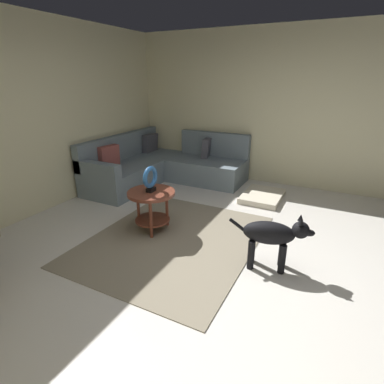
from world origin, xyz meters
TOP-DOWN VIEW (x-y plane):
  - ground_plane at (0.00, 0.00)m, footprint 6.00×6.00m
  - wall_back at (0.00, 2.94)m, footprint 6.00×0.12m
  - wall_right at (2.94, 0.00)m, footprint 0.12×6.00m
  - area_rug at (0.15, 0.70)m, footprint 2.30×1.90m
  - sectional_couch at (1.99, 2.01)m, footprint 2.20×2.25m
  - side_table at (0.26, 1.08)m, footprint 0.60×0.60m
  - torus_sculpture at (0.26, 1.08)m, footprint 0.28×0.08m
  - dog_bed_mat at (1.98, 0.08)m, footprint 0.80×0.60m
  - dog at (0.12, -0.49)m, footprint 0.33×0.84m
  - dog_toy_ball at (0.90, -0.47)m, footprint 0.10×0.10m

SIDE VIEW (x-z plane):
  - ground_plane at x=0.00m, z-range -0.10..0.00m
  - area_rug at x=0.15m, z-range 0.00..0.01m
  - dog_bed_mat at x=1.98m, z-range 0.00..0.09m
  - dog_toy_ball at x=0.90m, z-range 0.00..0.10m
  - sectional_couch at x=1.99m, z-range -0.15..0.73m
  - dog at x=0.12m, z-range 0.06..0.69m
  - side_table at x=0.26m, z-range 0.15..0.69m
  - torus_sculpture at x=0.26m, z-range 0.55..0.87m
  - wall_back at x=0.00m, z-range 0.00..2.70m
  - wall_right at x=2.94m, z-range 0.00..2.70m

